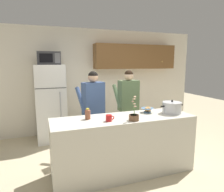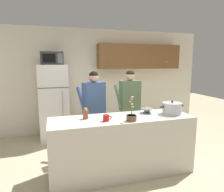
# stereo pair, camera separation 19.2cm
# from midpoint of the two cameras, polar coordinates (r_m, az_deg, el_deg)

# --- Properties ---
(ground_plane) EXTENTS (14.00, 14.00, 0.00)m
(ground_plane) POSITION_cam_midpoint_polar(r_m,az_deg,el_deg) (3.49, 1.60, -20.80)
(ground_plane) COLOR #C6B793
(back_wall_unit) EXTENTS (6.00, 0.48, 2.60)m
(back_wall_unit) POSITION_cam_midpoint_polar(r_m,az_deg,el_deg) (5.25, -4.94, 5.72)
(back_wall_unit) COLOR silver
(back_wall_unit) RESTS_ON ground
(kitchen_island) EXTENTS (2.24, 0.68, 0.92)m
(kitchen_island) POSITION_cam_midpoint_polar(r_m,az_deg,el_deg) (3.28, 1.63, -13.84)
(kitchen_island) COLOR beige
(kitchen_island) RESTS_ON ground
(refrigerator) EXTENTS (0.64, 0.68, 1.72)m
(refrigerator) POSITION_cam_midpoint_polar(r_m,az_deg,el_deg) (4.74, -18.12, -1.98)
(refrigerator) COLOR white
(refrigerator) RESTS_ON ground
(microwave) EXTENTS (0.48, 0.37, 0.28)m
(microwave) POSITION_cam_midpoint_polar(r_m,az_deg,el_deg) (4.64, -18.74, 10.17)
(microwave) COLOR #2D2D30
(microwave) RESTS_ON refrigerator
(person_near_pot) EXTENTS (0.57, 0.51, 1.61)m
(person_near_pot) POSITION_cam_midpoint_polar(r_m,az_deg,el_deg) (3.82, -6.82, -2.11)
(person_near_pot) COLOR black
(person_near_pot) RESTS_ON ground
(person_by_sink) EXTENTS (0.51, 0.43, 1.61)m
(person_by_sink) POSITION_cam_midpoint_polar(r_m,az_deg,el_deg) (4.14, 3.33, -1.11)
(person_by_sink) COLOR black
(person_by_sink) RESTS_ON ground
(cooking_pot) EXTENTS (0.43, 0.32, 0.23)m
(cooking_pot) POSITION_cam_midpoint_polar(r_m,az_deg,el_deg) (3.47, 15.19, -3.22)
(cooking_pot) COLOR silver
(cooking_pot) RESTS_ON kitchen_island
(coffee_mug) EXTENTS (0.13, 0.09, 0.10)m
(coffee_mug) POSITION_cam_midpoint_polar(r_m,az_deg,el_deg) (2.91, -2.76, -6.29)
(coffee_mug) COLOR red
(coffee_mug) RESTS_ON kitchen_island
(bread_bowl) EXTENTS (0.21, 0.21, 0.10)m
(bread_bowl) POSITION_cam_midpoint_polar(r_m,az_deg,el_deg) (3.43, 8.51, -3.91)
(bread_bowl) COLOR #4C7299
(bread_bowl) RESTS_ON kitchen_island
(bottle_near_edge) EXTENTS (0.08, 0.08, 0.17)m
(bottle_near_edge) POSITION_cam_midpoint_polar(r_m,az_deg,el_deg) (3.04, -8.75, -5.06)
(bottle_near_edge) COLOR brown
(bottle_near_edge) RESTS_ON kitchen_island
(potted_orchid) EXTENTS (0.15, 0.15, 0.37)m
(potted_orchid) POSITION_cam_midpoint_polar(r_m,az_deg,el_deg) (2.95, 4.41, -5.80)
(potted_orchid) COLOR brown
(potted_orchid) RESTS_ON kitchen_island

